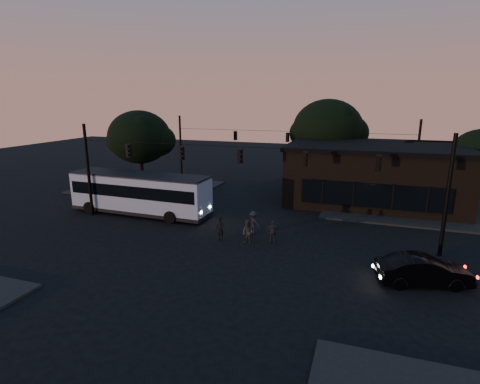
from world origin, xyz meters
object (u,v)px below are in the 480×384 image
(car, at_px, (424,270))
(bus, at_px, (140,192))
(pedestrian_c, at_px, (273,232))
(pedestrian_b, at_px, (248,233))
(pedestrian_d, at_px, (253,223))
(pedestrian_a, at_px, (220,228))
(building, at_px, (373,173))

(car, bearing_deg, bus, 58.64)
(bus, distance_m, pedestrian_c, 12.46)
(pedestrian_b, relative_size, pedestrian_d, 0.97)
(pedestrian_a, xyz_separation_m, pedestrian_c, (3.50, 0.71, -0.07))
(building, relative_size, pedestrian_b, 9.37)
(building, height_order, pedestrian_c, building)
(bus, bearing_deg, car, -14.38)
(building, bearing_deg, pedestrian_a, -124.99)
(car, distance_m, pedestrian_d, 11.35)
(pedestrian_d, bearing_deg, bus, 11.72)
(building, distance_m, car, 16.65)
(building, bearing_deg, pedestrian_d, -123.53)
(car, distance_m, pedestrian_b, 10.55)
(pedestrian_d, bearing_deg, pedestrian_b, 116.44)
(bus, distance_m, car, 21.72)
(building, xyz_separation_m, pedestrian_c, (-6.25, -13.22, -1.93))
(pedestrian_b, bearing_deg, building, 85.55)
(pedestrian_b, relative_size, pedestrian_c, 1.05)
(bus, bearing_deg, pedestrian_a, -20.83)
(pedestrian_b, distance_m, pedestrian_d, 2.00)
(bus, bearing_deg, pedestrian_c, -11.59)
(pedestrian_c, bearing_deg, building, -127.96)
(pedestrian_a, xyz_separation_m, pedestrian_b, (1.99, -0.08, -0.02))
(pedestrian_c, bearing_deg, car, 147.75)
(pedestrian_a, distance_m, pedestrian_d, 2.61)
(pedestrian_b, xyz_separation_m, pedestrian_c, (1.51, 0.79, -0.04))
(pedestrian_a, distance_m, pedestrian_c, 3.57)
(building, bearing_deg, pedestrian_c, -115.31)
(bus, xyz_separation_m, pedestrian_a, (8.58, -3.53, -1.07))
(pedestrian_a, bearing_deg, bus, 171.64)
(bus, relative_size, pedestrian_a, 7.20)
(building, distance_m, bus, 21.10)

